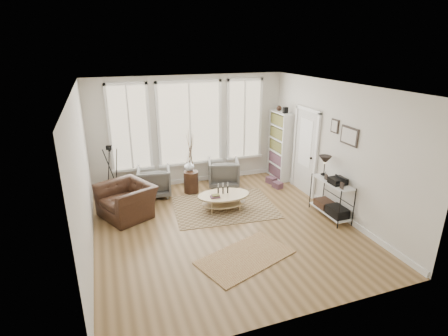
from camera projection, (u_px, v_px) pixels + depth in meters
name	position (u px, v px, depth m)	size (l,w,h in m)	color
room	(225.00, 163.00, 6.88)	(5.50, 5.54, 2.90)	olive
bay_window	(190.00, 125.00, 9.19)	(4.14, 0.12, 2.24)	#CFB985
door	(305.00, 150.00, 8.78)	(0.09, 1.06, 2.22)	silver
bookcase	(280.00, 145.00, 9.75)	(0.31, 0.85, 2.06)	white
low_shelf	(331.00, 195.00, 7.64)	(0.38, 1.08, 1.30)	white
wall_art	(345.00, 133.00, 7.27)	(0.04, 0.88, 0.44)	black
rug_main	(224.00, 207.00, 8.24)	(2.32, 1.74, 0.01)	brown
rug_runner	(245.00, 257.00, 6.29)	(1.69, 0.94, 0.01)	brown
coffee_table	(223.00, 198.00, 8.03)	(1.24, 0.83, 0.55)	tan
armchair_left	(154.00, 181.00, 8.78)	(0.79, 0.82, 0.74)	#605F5B
armchair_right	(223.00, 173.00, 9.37)	(0.79, 0.82, 0.74)	#605F5B
side_table	(191.00, 164.00, 8.82)	(0.37, 0.37, 1.57)	#372016
vase	(189.00, 165.00, 8.94)	(0.25, 0.25, 0.26)	silver
accent_chair	(127.00, 201.00, 7.71)	(0.99, 1.13, 0.74)	#372016
tripod_camera	(112.00, 175.00, 8.46)	(0.48, 0.48, 1.38)	black
book_stack_near	(271.00, 180.00, 9.63)	(0.21, 0.26, 0.17)	maroon
book_stack_far	(278.00, 185.00, 9.31)	(0.20, 0.25, 0.16)	maroon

